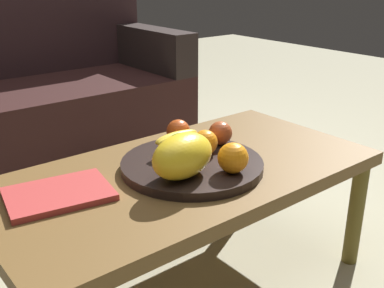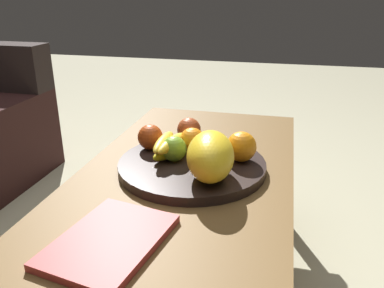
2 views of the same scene
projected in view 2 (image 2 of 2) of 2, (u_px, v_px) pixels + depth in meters
The scene contains 11 objects.
ground_plane at pixel (187, 288), 1.20m from camera, with size 8.00×8.00×0.00m, color #A9A485.
coffee_table at pixel (186, 186), 1.07m from camera, with size 1.10×0.57×0.40m.
fruit_bowl at pixel (192, 165), 1.06m from camera, with size 0.40×0.40×0.03m, color black.
melon_large_front at pixel (210, 156), 0.94m from camera, with size 0.19×0.12×0.12m, color yellow.
orange_front at pixel (241, 147), 1.04m from camera, with size 0.08×0.08×0.08m, color orange.
orange_left at pixel (192, 140), 1.09m from camera, with size 0.07×0.07×0.07m, color orange.
apple_front at pixel (150, 137), 1.12m from camera, with size 0.07×0.07×0.07m, color #B64416.
apple_left at pixel (174, 149), 1.04m from camera, with size 0.07×0.07×0.07m, color olive.
apple_right at pixel (189, 130), 1.18m from camera, with size 0.07×0.07×0.07m, color #A74621.
banana_bunch at pixel (171, 147), 1.07m from camera, with size 0.16×0.11×0.06m.
magazine at pixel (110, 241), 0.75m from camera, with size 0.25×0.18×0.02m, color #B43938.
Camera 2 is at (-0.92, -0.24, 0.86)m, focal length 36.43 mm.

